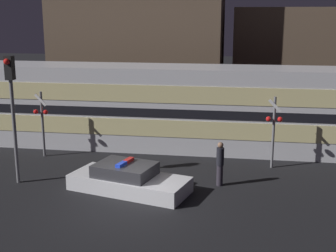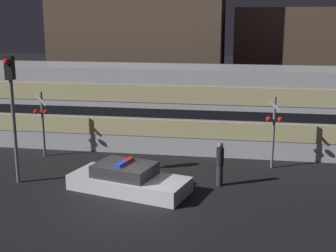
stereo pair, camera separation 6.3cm
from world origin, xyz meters
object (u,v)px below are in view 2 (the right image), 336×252
Objects in this scene: pedestrian at (220,163)px; crossing_signal_near at (274,128)px; traffic_light_corner at (12,98)px; police_car at (128,180)px; train at (198,108)px.

pedestrian is 0.56× the size of crossing_signal_near.
pedestrian is 3.41m from crossing_signal_near.
traffic_light_corner is (-7.92, -0.95, 2.51)m from pedestrian.
pedestrian is at bearing 33.25° from police_car.
traffic_light_corner is at bearing -173.14° from pedestrian.
police_car is 1.53× the size of crossing_signal_near.
traffic_light_corner reaches higher than crossing_signal_near.
traffic_light_corner reaches higher than train.
train is 13.05× the size of pedestrian.
traffic_light_corner is at bearing -137.22° from train.
crossing_signal_near is at bearing 49.55° from pedestrian.
crossing_signal_near is at bearing -36.40° from train.
traffic_light_corner is at bearing -161.04° from crossing_signal_near.
traffic_light_corner reaches higher than pedestrian.
train is 7.29× the size of crossing_signal_near.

